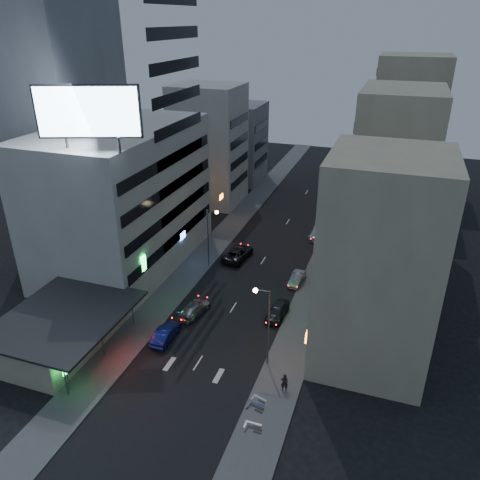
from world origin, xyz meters
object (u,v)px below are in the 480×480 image
at_px(scooter_silver_a, 263,419).
at_px(scooter_black_b, 265,404).
at_px(road_car_silver, 194,309).
at_px(scooter_silver_b, 267,395).
at_px(parked_car_right_far, 318,232).
at_px(person, 284,382).
at_px(scooter_black_a, 263,424).
at_px(scooter_blue, 266,401).
at_px(road_car_blue, 166,334).
at_px(parked_car_left, 238,253).
at_px(parked_car_right_mid, 297,279).
at_px(parked_car_right_near, 277,311).

bearing_deg(scooter_silver_a, scooter_black_b, 9.45).
xyz_separation_m(road_car_silver, scooter_silver_b, (11.23, -10.00, 0.02)).
bearing_deg(parked_car_right_far, person, -86.10).
relative_size(road_car_silver, scooter_silver_b, 2.49).
relative_size(scooter_black_a, scooter_blue, 1.05).
distance_m(road_car_blue, scooter_silver_b, 13.07).
bearing_deg(person, scooter_blue, 48.25).
xyz_separation_m(scooter_silver_a, scooter_blue, (-0.33, 2.05, -0.07)).
xyz_separation_m(road_car_blue, scooter_black_a, (12.67, -8.00, -0.03)).
relative_size(parked_car_left, person, 3.27).
relative_size(road_car_blue, road_car_silver, 0.95).
xyz_separation_m(parked_car_right_far, road_car_silver, (-9.22, -24.49, -0.11)).
bearing_deg(parked_car_right_mid, person, -76.46).
bearing_deg(scooter_silver_b, road_car_blue, 85.43).
bearing_deg(scooter_black_b, scooter_silver_b, 20.44).
bearing_deg(parked_car_left, road_car_blue, 93.45).
relative_size(road_car_blue, scooter_black_b, 2.16).
relative_size(scooter_silver_a, scooter_blue, 1.12).
bearing_deg(scooter_black_b, parked_car_right_far, 18.01).
height_order(parked_car_right_near, scooter_black_b, parked_car_right_near).
distance_m(scooter_black_a, scooter_silver_a, 0.54).
bearing_deg(person, scooter_silver_b, 40.49).
xyz_separation_m(parked_car_right_mid, road_car_silver, (-9.22, -10.22, 0.04)).
height_order(road_car_silver, scooter_black_b, scooter_black_b).
height_order(road_car_blue, scooter_black_b, road_car_blue).
distance_m(scooter_blue, scooter_silver_b, 0.59).
xyz_separation_m(person, scooter_black_a, (-0.52, -4.80, -0.31)).
relative_size(person, scooter_silver_a, 0.88).
bearing_deg(road_car_blue, parked_car_right_near, -143.22).
relative_size(parked_car_right_far, scooter_black_a, 2.86).
distance_m(parked_car_right_far, scooter_silver_b, 34.55).
xyz_separation_m(parked_car_left, road_car_silver, (-0.17, -14.04, -0.14)).
xyz_separation_m(parked_car_left, scooter_black_a, (11.61, -27.19, -0.11)).
bearing_deg(scooter_black_b, scooter_blue, 25.48).
xyz_separation_m(road_car_blue, scooter_silver_b, (12.13, -4.86, -0.04)).
relative_size(parked_car_left, scooter_black_b, 2.85).
distance_m(road_car_silver, scooter_black_b, 15.84).
bearing_deg(parked_car_left, scooter_silver_a, 119.79).
bearing_deg(person, parked_car_right_far, -101.55).
distance_m(parked_car_right_near, road_car_blue, 12.31).
distance_m(parked_car_right_mid, scooter_silver_b, 20.32).
xyz_separation_m(parked_car_left, scooter_silver_a, (11.41, -26.69, -0.07)).
bearing_deg(road_car_silver, parked_car_right_far, -101.50).
xyz_separation_m(parked_car_right_far, scooter_black_a, (2.55, -37.63, -0.09)).
bearing_deg(scooter_silver_a, scooter_silver_b, 8.30).
bearing_deg(road_car_blue, scooter_black_a, 146.59).
distance_m(parked_car_left, scooter_silver_a, 29.03).
relative_size(parked_car_right_far, scooter_silver_b, 2.91).
bearing_deg(parked_car_right_mid, scooter_black_a, -79.61).
bearing_deg(parked_car_right_far, parked_car_right_mid, -91.44).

